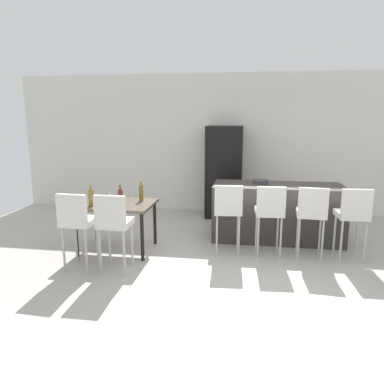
{
  "coord_description": "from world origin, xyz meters",
  "views": [
    {
      "loc": [
        -0.01,
        -4.82,
        1.98
      ],
      "look_at": [
        -0.85,
        0.62,
        0.85
      ],
      "focal_mm": 33.55,
      "sensor_mm": 36.0,
      "label": 1
    }
  ],
  "objects_px": {
    "bar_chair_far": "(353,213)",
    "wine_bottle_end": "(91,198)",
    "wine_bottle_corner": "(120,198)",
    "dining_chair_near": "(77,219)",
    "wine_glass_right": "(100,199)",
    "bar_chair_left": "(228,208)",
    "dining_table": "(117,208)",
    "wine_bottle_middle": "(141,193)",
    "refrigerator": "(224,172)",
    "wine_glass_left": "(110,195)",
    "dining_chair_far": "(113,221)",
    "kitchen_island": "(277,212)",
    "bar_chair_right": "(312,211)",
    "fruit_bowl": "(260,182)",
    "bar_chair_middle": "(270,209)"
  },
  "relations": [
    {
      "from": "bar_chair_far",
      "to": "wine_bottle_end",
      "type": "bearing_deg",
      "value": -174.69
    },
    {
      "from": "bar_chair_far",
      "to": "wine_bottle_corner",
      "type": "relative_size",
      "value": 3.33
    },
    {
      "from": "dining_chair_near",
      "to": "wine_glass_right",
      "type": "relative_size",
      "value": 6.03
    },
    {
      "from": "bar_chair_left",
      "to": "dining_table",
      "type": "distance_m",
      "value": 1.67
    },
    {
      "from": "wine_bottle_middle",
      "to": "refrigerator",
      "type": "bearing_deg",
      "value": 60.95
    },
    {
      "from": "dining_chair_near",
      "to": "wine_glass_left",
      "type": "height_order",
      "value": "dining_chair_near"
    },
    {
      "from": "dining_chair_near",
      "to": "dining_chair_far",
      "type": "distance_m",
      "value": 0.5
    },
    {
      "from": "kitchen_island",
      "to": "bar_chair_right",
      "type": "distance_m",
      "value": 0.92
    },
    {
      "from": "wine_bottle_corner",
      "to": "fruit_bowl",
      "type": "bearing_deg",
      "value": 29.99
    },
    {
      "from": "dining_table",
      "to": "wine_bottle_corner",
      "type": "xyz_separation_m",
      "value": [
        0.14,
        -0.19,
        0.21
      ]
    },
    {
      "from": "dining_chair_near",
      "to": "wine_bottle_end",
      "type": "height_order",
      "value": "same"
    },
    {
      "from": "bar_chair_middle",
      "to": "refrigerator",
      "type": "xyz_separation_m",
      "value": [
        -0.8,
        2.13,
        0.22
      ]
    },
    {
      "from": "bar_chair_left",
      "to": "bar_chair_middle",
      "type": "distance_m",
      "value": 0.6
    },
    {
      "from": "dining_table",
      "to": "wine_bottle_end",
      "type": "distance_m",
      "value": 0.42
    },
    {
      "from": "bar_chair_far",
      "to": "refrigerator",
      "type": "bearing_deg",
      "value": 132.28
    },
    {
      "from": "bar_chair_middle",
      "to": "dining_chair_far",
      "type": "relative_size",
      "value": 1.0
    },
    {
      "from": "dining_chair_near",
      "to": "wine_bottle_end",
      "type": "bearing_deg",
      "value": 94.32
    },
    {
      "from": "bar_chair_left",
      "to": "bar_chair_middle",
      "type": "bearing_deg",
      "value": -0.01
    },
    {
      "from": "wine_bottle_corner",
      "to": "wine_bottle_middle",
      "type": "xyz_separation_m",
      "value": [
        0.19,
        0.4,
        -0.0
      ]
    },
    {
      "from": "wine_glass_right",
      "to": "bar_chair_left",
      "type": "bearing_deg",
      "value": 12.66
    },
    {
      "from": "bar_chair_middle",
      "to": "wine_glass_left",
      "type": "distance_m",
      "value": 2.35
    },
    {
      "from": "dining_chair_far",
      "to": "wine_glass_right",
      "type": "distance_m",
      "value": 0.64
    },
    {
      "from": "bar_chair_left",
      "to": "dining_chair_near",
      "type": "xyz_separation_m",
      "value": [
        -1.92,
        -0.9,
        0.0
      ]
    },
    {
      "from": "bar_chair_middle",
      "to": "wine_glass_left",
      "type": "relative_size",
      "value": 6.03
    },
    {
      "from": "kitchen_island",
      "to": "bar_chair_right",
      "type": "relative_size",
      "value": 1.99
    },
    {
      "from": "wine_bottle_middle",
      "to": "kitchen_island",
      "type": "bearing_deg",
      "value": 18.5
    },
    {
      "from": "kitchen_island",
      "to": "wine_glass_left",
      "type": "xyz_separation_m",
      "value": [
        -2.51,
        -0.96,
        0.4
      ]
    },
    {
      "from": "bar_chair_far",
      "to": "fruit_bowl",
      "type": "relative_size",
      "value": 4.25
    },
    {
      "from": "bar_chair_left",
      "to": "dining_table",
      "type": "height_order",
      "value": "bar_chair_left"
    },
    {
      "from": "dining_chair_near",
      "to": "wine_bottle_corner",
      "type": "height_order",
      "value": "wine_bottle_corner"
    },
    {
      "from": "refrigerator",
      "to": "wine_glass_right",
      "type": "bearing_deg",
      "value": -122.12
    },
    {
      "from": "wine_bottle_corner",
      "to": "refrigerator",
      "type": "height_order",
      "value": "refrigerator"
    },
    {
      "from": "dining_table",
      "to": "bar_chair_right",
      "type": "bearing_deg",
      "value": 2.49
    },
    {
      "from": "bar_chair_far",
      "to": "wine_bottle_corner",
      "type": "height_order",
      "value": "wine_bottle_corner"
    },
    {
      "from": "kitchen_island",
      "to": "dining_chair_near",
      "type": "relative_size",
      "value": 1.99
    },
    {
      "from": "bar_chair_right",
      "to": "dining_table",
      "type": "xyz_separation_m",
      "value": [
        -2.84,
        -0.12,
        -0.04
      ]
    },
    {
      "from": "bar_chair_far",
      "to": "wine_bottle_middle",
      "type": "xyz_separation_m",
      "value": [
        -3.07,
        0.09,
        0.17
      ]
    },
    {
      "from": "bar_chair_left",
      "to": "wine_glass_right",
      "type": "distance_m",
      "value": 1.85
    },
    {
      "from": "wine_bottle_end",
      "to": "wine_bottle_middle",
      "type": "bearing_deg",
      "value": 34.77
    },
    {
      "from": "bar_chair_middle",
      "to": "fruit_bowl",
      "type": "relative_size",
      "value": 4.25
    },
    {
      "from": "bar_chair_far",
      "to": "dining_table",
      "type": "xyz_separation_m",
      "value": [
        -3.4,
        -0.12,
        -0.04
      ]
    },
    {
      "from": "kitchen_island",
      "to": "dining_table",
      "type": "bearing_deg",
      "value": -159.37
    },
    {
      "from": "wine_bottle_middle",
      "to": "wine_glass_left",
      "type": "height_order",
      "value": "wine_bottle_middle"
    },
    {
      "from": "dining_chair_near",
      "to": "dining_table",
      "type": "bearing_deg",
      "value": 71.94
    },
    {
      "from": "refrigerator",
      "to": "bar_chair_right",
      "type": "bearing_deg",
      "value": -57.05
    },
    {
      "from": "bar_chair_left",
      "to": "fruit_bowl",
      "type": "relative_size",
      "value": 4.25
    },
    {
      "from": "dining_chair_near",
      "to": "wine_glass_left",
      "type": "distance_m",
      "value": 0.76
    },
    {
      "from": "dining_chair_far",
      "to": "fruit_bowl",
      "type": "distance_m",
      "value": 2.58
    },
    {
      "from": "bar_chair_middle",
      "to": "dining_chair_near",
      "type": "bearing_deg",
      "value": -160.36
    },
    {
      "from": "kitchen_island",
      "to": "wine_bottle_end",
      "type": "bearing_deg",
      "value": -157.39
    }
  ]
}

